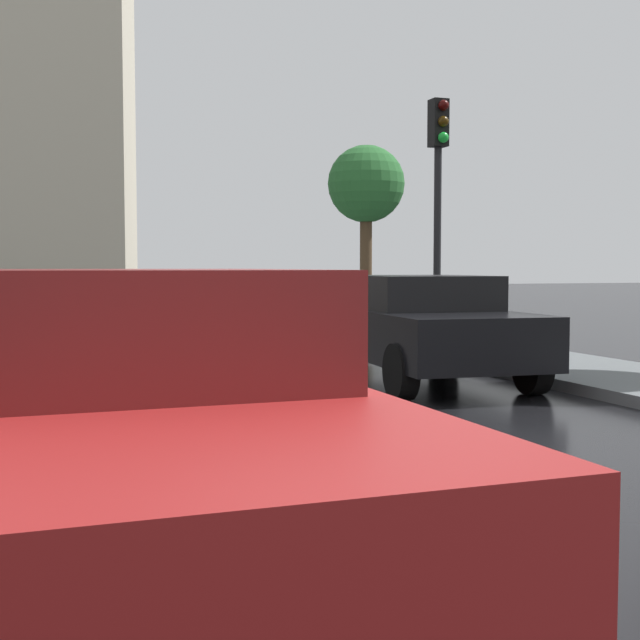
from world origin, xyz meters
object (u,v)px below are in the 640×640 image
object	(u,v)px
street_tree_mid	(366,187)
car_grey_mid_road	(277,304)
car_silver_behind_camera	(183,294)
car_black_far_ahead	(424,326)
car_red_near_kerb	(144,430)
traffic_light	(439,176)

from	to	relation	value
street_tree_mid	car_grey_mid_road	bearing A→B (deg)	-132.23
car_silver_behind_camera	car_black_far_ahead	bearing A→B (deg)	-91.60
car_red_near_kerb	street_tree_mid	size ratio (longest dim) A/B	0.90
car_red_near_kerb	street_tree_mid	distance (m)	19.25
car_grey_mid_road	car_black_far_ahead	distance (m)	7.06
traffic_light	car_silver_behind_camera	bearing A→B (deg)	97.23
car_black_far_ahead	street_tree_mid	world-z (taller)	street_tree_mid
traffic_light	car_grey_mid_road	bearing A→B (deg)	105.20
car_silver_behind_camera	traffic_light	distance (m)	13.52
car_black_far_ahead	street_tree_mid	bearing A→B (deg)	75.09
car_grey_mid_road	street_tree_mid	size ratio (longest dim) A/B	0.96
car_silver_behind_camera	street_tree_mid	world-z (taller)	street_tree_mid
car_grey_mid_road	traffic_light	world-z (taller)	traffic_light
car_grey_mid_road	car_silver_behind_camera	size ratio (longest dim) A/B	0.99
traffic_light	street_tree_mid	bearing A→B (deg)	74.73
car_black_far_ahead	traffic_light	xyz separation A→B (m)	(1.40, 2.34, 2.22)
car_silver_behind_camera	street_tree_mid	size ratio (longest dim) A/B	0.97
car_grey_mid_road	street_tree_mid	xyz separation A→B (m)	(3.67, 4.04, 2.88)
car_black_far_ahead	car_red_near_kerb	bearing A→B (deg)	-122.30
car_silver_behind_camera	traffic_light	world-z (taller)	traffic_light
car_grey_mid_road	car_silver_behind_camera	xyz separation A→B (m)	(-0.40, 8.52, -0.06)
traffic_light	car_black_far_ahead	bearing A→B (deg)	-120.89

